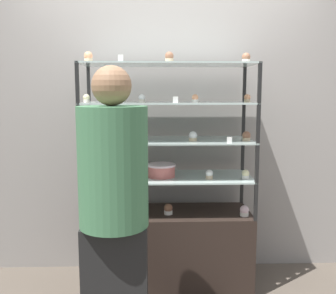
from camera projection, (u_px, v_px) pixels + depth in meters
name	position (u px, v px, depth m)	size (l,w,h in m)	color
ground_plane	(168.00, 285.00, 3.12)	(20.00, 20.00, 0.00)	brown
back_wall	(167.00, 118.00, 3.32)	(8.00, 0.05, 2.60)	gray
display_base	(168.00, 249.00, 3.08)	(1.27, 0.48, 0.60)	black
display_riser_lower	(168.00, 178.00, 3.00)	(1.27, 0.48, 0.28)	black
display_riser_middle	(168.00, 142.00, 2.96)	(1.27, 0.48, 0.28)	black
display_riser_upper	(168.00, 104.00, 2.92)	(1.27, 0.48, 0.28)	black
display_riser_top	(168.00, 66.00, 2.88)	(1.27, 0.48, 0.28)	black
layer_cake_centerpiece	(161.00, 170.00, 2.97)	(0.22, 0.22, 0.10)	#C66660
sheet_cake_frosted	(119.00, 210.00, 2.96)	(0.21, 0.12, 0.07)	brown
cupcake_0	(94.00, 211.00, 2.94)	(0.07, 0.07, 0.08)	beige
cupcake_1	(169.00, 209.00, 2.97)	(0.07, 0.07, 0.08)	white
cupcake_2	(244.00, 211.00, 2.93)	(0.07, 0.07, 0.08)	white
price_tag_0	(95.00, 219.00, 2.79)	(0.04, 0.00, 0.04)	white
cupcake_3	(89.00, 175.00, 2.88)	(0.06, 0.06, 0.07)	beige
cupcake_4	(130.00, 174.00, 2.92)	(0.06, 0.06, 0.07)	#CCB28C
cupcake_5	(209.00, 175.00, 2.90)	(0.06, 0.06, 0.07)	#CCB28C
cupcake_6	(246.00, 174.00, 2.90)	(0.06, 0.06, 0.07)	white
price_tag_1	(140.00, 180.00, 2.77)	(0.04, 0.00, 0.04)	white
cupcake_7	(88.00, 137.00, 2.85)	(0.06, 0.06, 0.07)	#CCB28C
cupcake_8	(140.00, 137.00, 2.83)	(0.06, 0.06, 0.07)	#CCB28C
cupcake_9	(193.00, 137.00, 2.87)	(0.06, 0.06, 0.07)	#CCB28C
cupcake_10	(246.00, 136.00, 2.89)	(0.06, 0.06, 0.07)	#CCB28C
price_tag_2	(229.00, 140.00, 2.75)	(0.04, 0.00, 0.04)	white
cupcake_11	(87.00, 99.00, 2.82)	(0.05, 0.05, 0.06)	beige
cupcake_12	(142.00, 99.00, 2.81)	(0.05, 0.05, 0.06)	beige
cupcake_13	(195.00, 99.00, 2.79)	(0.05, 0.05, 0.06)	white
cupcake_14	(247.00, 98.00, 2.88)	(0.05, 0.05, 0.06)	#CCB28C
price_tag_3	(176.00, 100.00, 2.69)	(0.04, 0.00, 0.04)	white
cupcake_15	(88.00, 57.00, 2.75)	(0.06, 0.06, 0.07)	#CCB28C
cupcake_16	(169.00, 57.00, 2.75)	(0.06, 0.06, 0.07)	#CCB28C
cupcake_17	(246.00, 58.00, 2.83)	(0.06, 0.06, 0.07)	beige
price_tag_4	(121.00, 58.00, 2.64)	(0.04, 0.00, 0.04)	white
customer_figure	(114.00, 205.00, 2.21)	(0.39, 0.39, 1.67)	black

